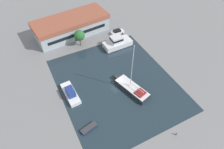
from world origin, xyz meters
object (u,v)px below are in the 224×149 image
(warehouse_building, at_px, (71,26))
(small_dinghy, at_px, (89,128))
(parked_car, at_px, (117,32))
(cabin_boat, at_px, (70,93))
(quay_tree_near_building, at_px, (79,35))
(sailboat_moored, at_px, (132,88))
(motor_cruiser, at_px, (117,43))

(warehouse_building, relative_size, small_dinghy, 6.40)
(parked_car, height_order, cabin_boat, cabin_boat)
(small_dinghy, distance_m, cabin_boat, 10.85)
(quay_tree_near_building, relative_size, cabin_boat, 0.71)
(sailboat_moored, xyz_separation_m, small_dinghy, (-14.16, -5.29, -0.44))
(parked_car, distance_m, motor_cruiser, 6.92)
(parked_car, distance_m, sailboat_moored, 25.39)
(quay_tree_near_building, xyz_separation_m, small_dinghy, (-9.09, -29.05, -3.55))
(quay_tree_near_building, bearing_deg, motor_cruiser, -29.74)
(sailboat_moored, bearing_deg, warehouse_building, 83.56)
(parked_car, xyz_separation_m, cabin_boat, (-23.28, -18.36, 0.06))
(motor_cruiser, distance_m, small_dinghy, 30.23)
(parked_car, height_order, sailboat_moored, sailboat_moored)
(quay_tree_near_building, height_order, small_dinghy, quay_tree_near_building)
(quay_tree_near_building, relative_size, sailboat_moored, 0.39)
(cabin_boat, bearing_deg, motor_cruiser, 28.96)
(warehouse_building, relative_size, parked_car, 5.75)
(cabin_boat, bearing_deg, small_dinghy, -90.05)
(parked_car, height_order, small_dinghy, parked_car)
(warehouse_building, xyz_separation_m, parked_car, (13.78, -7.69, -2.12))
(warehouse_building, distance_m, sailboat_moored, 32.08)
(motor_cruiser, bearing_deg, quay_tree_near_building, 58.93)
(small_dinghy, bearing_deg, warehouse_building, 153.43)
(warehouse_building, height_order, sailboat_moored, sailboat_moored)
(sailboat_moored, bearing_deg, motor_cruiser, 57.85)
(cabin_boat, bearing_deg, sailboat_moored, -23.43)
(warehouse_building, relative_size, cabin_boat, 3.28)
(motor_cruiser, relative_size, small_dinghy, 2.29)
(sailboat_moored, height_order, cabin_boat, sailboat_moored)
(small_dinghy, bearing_deg, cabin_boat, 169.84)
(parked_car, bearing_deg, cabin_boat, -50.88)
(warehouse_building, height_order, motor_cruiser, warehouse_building)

